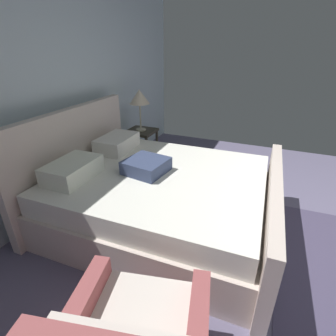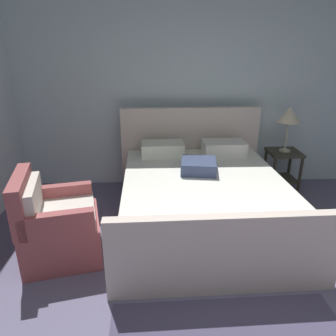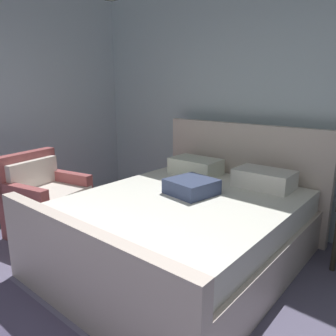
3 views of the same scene
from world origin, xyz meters
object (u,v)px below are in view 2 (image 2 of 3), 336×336
at_px(bed, 201,196).
at_px(armchair, 56,225).
at_px(nightstand_right, 283,164).
at_px(table_lamp_right, 289,115).

xyz_separation_m(bed, armchair, (-1.52, -0.59, 0.00)).
bearing_deg(bed, armchair, -158.69).
distance_m(nightstand_right, table_lamp_right, 0.71).
height_order(bed, nightstand_right, bed).
bearing_deg(nightstand_right, bed, -145.60).
bearing_deg(table_lamp_right, bed, -145.60).
relative_size(bed, armchair, 2.65).
relative_size(bed, nightstand_right, 3.97).
bearing_deg(table_lamp_right, armchair, -152.24).
bearing_deg(armchair, nightstand_right, 27.76).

